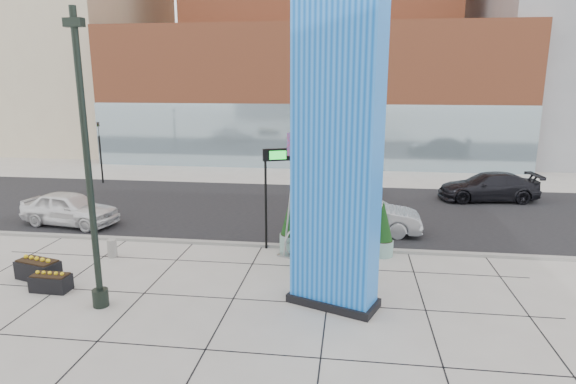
# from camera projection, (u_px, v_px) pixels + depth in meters

# --- Properties ---
(ground) EXTENTS (160.00, 160.00, 0.00)m
(ground) POSITION_uv_depth(u_px,v_px,m) (212.00, 284.00, 16.49)
(ground) COLOR #9E9991
(ground) RESTS_ON ground
(street_asphalt) EXTENTS (80.00, 12.00, 0.02)m
(street_asphalt) POSITION_uv_depth(u_px,v_px,m) (264.00, 208.00, 26.13)
(street_asphalt) COLOR black
(street_asphalt) RESTS_ON ground
(curb_edge) EXTENTS (80.00, 0.30, 0.12)m
(curb_edge) POSITION_uv_depth(u_px,v_px,m) (239.00, 244.00, 20.33)
(curb_edge) COLOR gray
(curb_edge) RESTS_ON ground
(tower_podium) EXTENTS (34.00, 10.00, 11.00)m
(tower_podium) POSITION_uv_depth(u_px,v_px,m) (311.00, 95.00, 41.14)
(tower_podium) COLOR #AB5331
(tower_podium) RESTS_ON ground
(tower_glass_front) EXTENTS (34.00, 0.60, 5.00)m
(tower_glass_front) POSITION_uv_depth(u_px,v_px,m) (305.00, 137.00, 37.20)
(tower_glass_front) COLOR #8CA5B2
(tower_glass_front) RESTS_ON ground
(blue_pylon) EXTENTS (2.98, 2.13, 9.08)m
(blue_pylon) POSITION_uv_depth(u_px,v_px,m) (336.00, 166.00, 14.03)
(blue_pylon) COLOR blue
(blue_pylon) RESTS_ON ground
(lamp_post) EXTENTS (0.57, 0.48, 8.79)m
(lamp_post) POSITION_uv_depth(u_px,v_px,m) (90.00, 193.00, 14.09)
(lamp_post) COLOR black
(lamp_post) RESTS_ON ground
(public_art_sculpture) EXTENTS (2.71, 2.09, 5.52)m
(public_art_sculpture) POSITION_uv_depth(u_px,v_px,m) (312.00, 222.00, 18.64)
(public_art_sculpture) COLOR #A6A9AA
(public_art_sculpture) RESTS_ON ground
(concrete_bollard) EXTENTS (0.37, 0.37, 0.71)m
(concrete_bollard) POSITION_uv_depth(u_px,v_px,m) (112.00, 248.00, 18.93)
(concrete_bollard) COLOR gray
(concrete_bollard) RESTS_ON ground
(overhead_street_sign) EXTENTS (1.89, 0.87, 4.15)m
(overhead_street_sign) POSITION_uv_depth(u_px,v_px,m) (283.00, 164.00, 19.09)
(overhead_street_sign) COLOR black
(overhead_street_sign) RESTS_ON ground
(round_planter_east) EXTENTS (0.89, 0.89, 2.23)m
(round_planter_east) POSITION_uv_depth(u_px,v_px,m) (383.00, 230.00, 18.96)
(round_planter_east) COLOR #7CA79E
(round_planter_east) RESTS_ON ground
(round_planter_mid) EXTENTS (0.96, 0.96, 2.40)m
(round_planter_mid) POSITION_uv_depth(u_px,v_px,m) (310.00, 240.00, 17.55)
(round_planter_mid) COLOR #7CA79E
(round_planter_mid) RESTS_ON ground
(round_planter_west) EXTENTS (1.04, 1.04, 2.60)m
(round_planter_west) POSITION_uv_depth(u_px,v_px,m) (292.00, 222.00, 19.38)
(round_planter_west) COLOR #7CA79E
(round_planter_west) RESTS_ON ground
(box_planter_north) EXTENTS (1.65, 1.12, 0.83)m
(box_planter_north) POSITION_uv_depth(u_px,v_px,m) (38.00, 269.00, 16.86)
(box_planter_north) COLOR black
(box_planter_north) RESTS_ON ground
(box_planter_south) EXTENTS (1.27, 0.66, 0.69)m
(box_planter_south) POSITION_uv_depth(u_px,v_px,m) (51.00, 282.00, 15.92)
(box_planter_south) COLOR black
(box_planter_south) RESTS_ON ground
(car_white_west) EXTENTS (4.95, 2.61, 1.61)m
(car_white_west) POSITION_uv_depth(u_px,v_px,m) (70.00, 209.00, 23.02)
(car_white_west) COLOR white
(car_white_west) RESTS_ON ground
(car_silver_mid) EXTENTS (5.04, 1.91, 1.64)m
(car_silver_mid) POSITION_uv_depth(u_px,v_px,m) (365.00, 215.00, 21.82)
(car_silver_mid) COLOR #9A9BA1
(car_silver_mid) RESTS_ON ground
(car_dark_east) EXTENTS (5.76, 2.85, 1.61)m
(car_dark_east) POSITION_uv_depth(u_px,v_px,m) (488.00, 187.00, 27.63)
(car_dark_east) COLOR black
(car_dark_east) RESTS_ON ground
(traffic_signal) EXTENTS (0.15, 0.18, 4.10)m
(traffic_signal) POSITION_uv_depth(u_px,v_px,m) (100.00, 149.00, 31.98)
(traffic_signal) COLOR black
(traffic_signal) RESTS_ON ground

